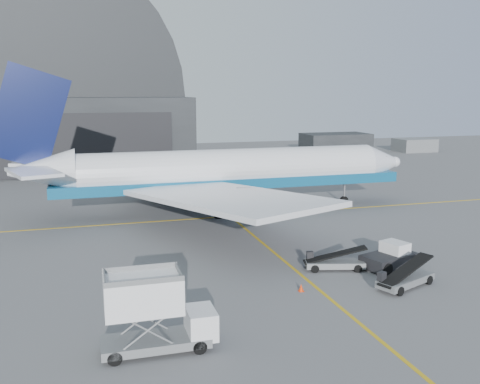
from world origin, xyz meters
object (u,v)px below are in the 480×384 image
object	(u,v)px
pushback_tug	(390,258)
belt_loader_b	(334,262)
belt_loader_a	(405,279)
airliner	(216,172)
catering_truck	(154,313)

from	to	relation	value
pushback_tug	belt_loader_b	distance (m)	4.32
pushback_tug	belt_loader_a	distance (m)	4.15
pushback_tug	belt_loader_a	xyz separation A→B (m)	(-1.31, -3.94, -0.15)
pushback_tug	belt_loader_b	bearing A→B (deg)	152.50
airliner	belt_loader_b	distance (m)	21.63
catering_truck	pushback_tug	distance (m)	20.40
belt_loader_b	pushback_tug	bearing A→B (deg)	5.91
catering_truck	belt_loader_b	size ratio (longest dim) A/B	1.24
catering_truck	belt_loader_b	distance (m)	16.97
catering_truck	pushback_tug	size ratio (longest dim) A/B	1.25
belt_loader_a	belt_loader_b	world-z (taller)	belt_loader_a
airliner	pushback_tug	world-z (taller)	airliner
airliner	catering_truck	world-z (taller)	airliner
pushback_tug	belt_loader_b	xyz separation A→B (m)	(-4.26, 0.70, -0.18)
belt_loader_a	catering_truck	bearing A→B (deg)	171.50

